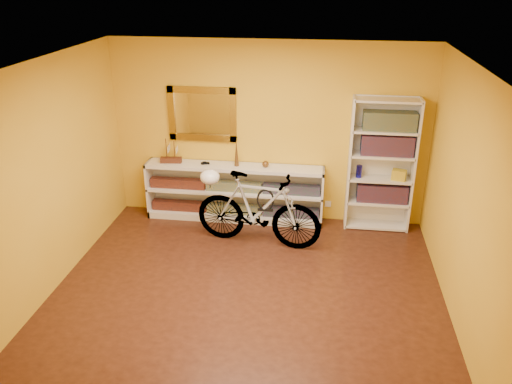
# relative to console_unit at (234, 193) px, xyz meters

# --- Properties ---
(floor) EXTENTS (4.50, 4.00, 0.01)m
(floor) POSITION_rel_console_unit_xyz_m (0.48, -1.81, -0.43)
(floor) COLOR #32160E
(floor) RESTS_ON ground
(ceiling) EXTENTS (4.50, 4.00, 0.01)m
(ceiling) POSITION_rel_console_unit_xyz_m (0.48, -1.81, 2.18)
(ceiling) COLOR silver
(ceiling) RESTS_ON ground
(back_wall) EXTENTS (4.50, 0.01, 2.60)m
(back_wall) POSITION_rel_console_unit_xyz_m (0.48, 0.19, 0.88)
(back_wall) COLOR gold
(back_wall) RESTS_ON ground
(left_wall) EXTENTS (0.01, 4.00, 2.60)m
(left_wall) POSITION_rel_console_unit_xyz_m (-1.78, -1.81, 0.88)
(left_wall) COLOR gold
(left_wall) RESTS_ON ground
(right_wall) EXTENTS (0.01, 4.00, 2.60)m
(right_wall) POSITION_rel_console_unit_xyz_m (2.73, -1.81, 0.88)
(right_wall) COLOR gold
(right_wall) RESTS_ON ground
(gilt_mirror) EXTENTS (0.98, 0.06, 0.78)m
(gilt_mirror) POSITION_rel_console_unit_xyz_m (-0.47, 0.15, 1.12)
(gilt_mirror) COLOR olive
(gilt_mirror) RESTS_ON back_wall
(wall_socket) EXTENTS (0.09, 0.02, 0.09)m
(wall_socket) POSITION_rel_console_unit_xyz_m (1.38, 0.17, -0.17)
(wall_socket) COLOR silver
(wall_socket) RESTS_ON back_wall
(console_unit) EXTENTS (2.60, 0.35, 0.85)m
(console_unit) POSITION_rel_console_unit_xyz_m (0.00, 0.00, 0.00)
(console_unit) COLOR silver
(console_unit) RESTS_ON floor
(cd_row_lower) EXTENTS (2.50, 0.13, 0.14)m
(cd_row_lower) POSITION_rel_console_unit_xyz_m (-0.00, -0.02, -0.26)
(cd_row_lower) COLOR black
(cd_row_lower) RESTS_ON console_unit
(cd_row_upper) EXTENTS (2.50, 0.13, 0.14)m
(cd_row_upper) POSITION_rel_console_unit_xyz_m (-0.00, -0.02, 0.11)
(cd_row_upper) COLOR navy
(cd_row_upper) RESTS_ON console_unit
(model_ship) EXTENTS (0.32, 0.15, 0.37)m
(model_ship) POSITION_rel_console_unit_xyz_m (-0.93, 0.00, 0.61)
(model_ship) COLOR #3F1D11
(model_ship) RESTS_ON console_unit
(toy_car) EXTENTS (0.00, 0.00, 0.00)m
(toy_car) POSITION_rel_console_unit_xyz_m (-0.42, 0.00, 0.43)
(toy_car) COLOR black
(toy_car) RESTS_ON console_unit
(bronze_ornament) EXTENTS (0.07, 0.07, 0.39)m
(bronze_ornament) POSITION_rel_console_unit_xyz_m (0.04, 0.00, 0.62)
(bronze_ornament) COLOR brown
(bronze_ornament) RESTS_ON console_unit
(decorative_orb) EXTENTS (0.10, 0.10, 0.10)m
(decorative_orb) POSITION_rel_console_unit_xyz_m (0.46, 0.00, 0.47)
(decorative_orb) COLOR brown
(decorative_orb) RESTS_ON console_unit
(bookcase) EXTENTS (0.90, 0.30, 1.90)m
(bookcase) POSITION_rel_console_unit_xyz_m (2.07, 0.03, 0.52)
(bookcase) COLOR silver
(bookcase) RESTS_ON floor
(book_row_a) EXTENTS (0.70, 0.22, 0.26)m
(book_row_a) POSITION_rel_console_unit_xyz_m (2.12, 0.03, 0.12)
(book_row_a) COLOR maroon
(book_row_a) RESTS_ON bookcase
(book_row_b) EXTENTS (0.70, 0.22, 0.28)m
(book_row_b) POSITION_rel_console_unit_xyz_m (2.12, 0.03, 0.83)
(book_row_b) COLOR maroon
(book_row_b) RESTS_ON bookcase
(book_row_c) EXTENTS (0.70, 0.22, 0.25)m
(book_row_c) POSITION_rel_console_unit_xyz_m (2.12, 0.03, 1.16)
(book_row_c) COLOR #184957
(book_row_c) RESTS_ON bookcase
(travel_mug) EXTENTS (0.08, 0.08, 0.18)m
(travel_mug) POSITION_rel_console_unit_xyz_m (1.77, 0.01, 0.43)
(travel_mug) COLOR #171697
(travel_mug) RESTS_ON bookcase
(red_tin) EXTENTS (0.16, 0.16, 0.18)m
(red_tin) POSITION_rel_console_unit_xyz_m (1.87, 0.06, 1.13)
(red_tin) COLOR maroon
(red_tin) RESTS_ON bookcase
(yellow_bag) EXTENTS (0.22, 0.17, 0.15)m
(yellow_bag) POSITION_rel_console_unit_xyz_m (2.32, -0.01, 0.41)
(yellow_bag) COLOR gold
(yellow_bag) RESTS_ON bookcase
(bicycle) EXTENTS (0.70, 1.79, 1.03)m
(bicycle) POSITION_rel_console_unit_xyz_m (0.44, -0.70, 0.09)
(bicycle) COLOR silver
(bicycle) RESTS_ON floor
(helmet) EXTENTS (0.26, 0.25, 0.20)m
(helmet) POSITION_rel_console_unit_xyz_m (-0.22, -0.61, 0.48)
(helmet) COLOR white
(helmet) RESTS_ON bicycle
(u_lock) EXTENTS (0.23, 0.02, 0.23)m
(u_lock) POSITION_rel_console_unit_xyz_m (0.55, -0.72, 0.24)
(u_lock) COLOR black
(u_lock) RESTS_ON bicycle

